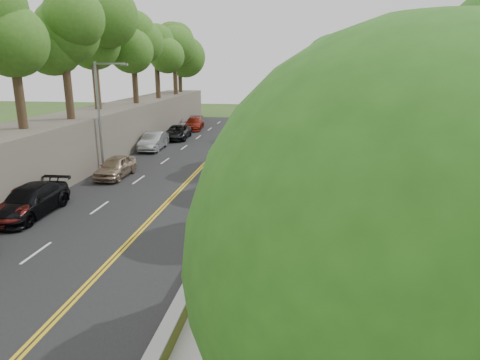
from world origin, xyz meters
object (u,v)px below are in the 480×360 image
painter_0 (236,213)px  streetlight (102,110)px  construction_barrel (295,159)px  concrete_block (309,287)px  person_far (304,150)px  car_2 (22,202)px  signpost (210,253)px

painter_0 → streetlight: bearing=43.9°
construction_barrel → concrete_block: bearing=-87.8°
construction_barrel → person_far: 2.48m
concrete_block → car_2: car_2 is taller
construction_barrel → concrete_block: (0.75, -19.84, -0.14)m
concrete_block → car_2: bearing=157.3°
signpost → car_2: signpost is taller
signpost → construction_barrel: bearing=83.1°
signpost → painter_0: signpost is taller
streetlight → painter_0: 15.68m
person_far → concrete_block: bearing=88.8°
streetlight → person_far: bearing=22.9°
streetlight → painter_0: streetlight is taller
construction_barrel → car_2: bearing=-136.1°
signpost → construction_barrel: (2.50, 20.83, -1.40)m
construction_barrel → person_far: bearing=74.8°
signpost → painter_0: (-0.18, 6.85, -1.06)m
car_2 → painter_0: painter_0 is taller
signpost → streetlight: bearing=124.1°
construction_barrel → painter_0: size_ratio=0.60×
concrete_block → car_2: (-14.90, 6.23, 0.36)m
painter_0 → car_2: bearing=83.9°
signpost → person_far: signpost is taller
signpost → concrete_block: size_ratio=2.76×
streetlight → concrete_block: streetlight is taller
streetlight → concrete_block: (14.76, -16.03, -4.22)m
streetlight → signpost: (11.51, -17.02, -2.68)m
signpost → car_2: bearing=148.2°
car_2 → painter_0: size_ratio=3.16×
streetlight → person_far: size_ratio=4.75×
car_2 → person_far: person_far is taller
concrete_block → person_far: bearing=90.3°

